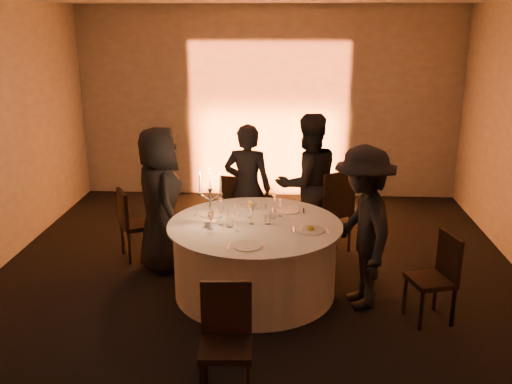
# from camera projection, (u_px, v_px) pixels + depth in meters

# --- Properties ---
(floor) EXTENTS (7.00, 7.00, 0.00)m
(floor) POSITION_uv_depth(u_px,v_px,m) (255.00, 291.00, 6.08)
(floor) COLOR black
(floor) RESTS_ON ground
(wall_back) EXTENTS (7.00, 0.00, 7.00)m
(wall_back) POSITION_uv_depth(u_px,v_px,m) (269.00, 103.00, 8.98)
(wall_back) COLOR #9F9993
(wall_back) RESTS_ON floor
(wall_front) EXTENTS (7.00, 0.00, 7.00)m
(wall_front) POSITION_uv_depth(u_px,v_px,m) (200.00, 355.00, 2.30)
(wall_front) COLOR #9F9993
(wall_front) RESTS_ON floor
(uplighter_fixture) EXTENTS (0.25, 0.12, 0.10)m
(uplighter_fixture) POSITION_uv_depth(u_px,v_px,m) (267.00, 197.00, 9.12)
(uplighter_fixture) COLOR black
(uplighter_fixture) RESTS_ON floor
(banquet_table) EXTENTS (1.80, 1.80, 0.77)m
(banquet_table) POSITION_uv_depth(u_px,v_px,m) (255.00, 258.00, 5.97)
(banquet_table) COLOR black
(banquet_table) RESTS_ON floor
(chair_left) EXTENTS (0.51, 0.51, 0.86)m
(chair_left) POSITION_uv_depth(u_px,v_px,m) (132.00, 221.00, 6.79)
(chair_left) COLOR black
(chair_left) RESTS_ON floor
(chair_back_left) EXTENTS (0.43, 0.43, 0.85)m
(chair_back_left) POSITION_uv_depth(u_px,v_px,m) (238.00, 202.00, 7.49)
(chair_back_left) COLOR black
(chair_back_left) RESTS_ON floor
(chair_back_right) EXTENTS (0.64, 0.64, 1.05)m
(chair_back_right) POSITION_uv_depth(u_px,v_px,m) (332.00, 206.00, 6.94)
(chair_back_right) COLOR black
(chair_back_right) RESTS_ON floor
(chair_right) EXTENTS (0.47, 0.47, 0.87)m
(chair_right) POSITION_uv_depth(u_px,v_px,m) (438.00, 273.00, 5.39)
(chair_right) COLOR black
(chair_right) RESTS_ON floor
(chair_front) EXTENTS (0.41, 0.42, 0.90)m
(chair_front) POSITION_uv_depth(u_px,v_px,m) (226.00, 334.00, 4.32)
(chair_front) COLOR black
(chair_front) RESTS_ON floor
(guest_left) EXTENTS (0.83, 0.96, 1.66)m
(guest_left) POSITION_uv_depth(u_px,v_px,m) (160.00, 200.00, 6.43)
(guest_left) COLOR black
(guest_left) RESTS_ON floor
(guest_back_left) EXTENTS (0.63, 0.46, 1.60)m
(guest_back_left) POSITION_uv_depth(u_px,v_px,m) (248.00, 188.00, 6.95)
(guest_back_left) COLOR black
(guest_back_left) RESTS_ON floor
(guest_back_right) EXTENTS (1.04, 0.95, 1.73)m
(guest_back_right) POSITION_uv_depth(u_px,v_px,m) (308.00, 184.00, 6.92)
(guest_back_right) COLOR black
(guest_back_right) RESTS_ON floor
(guest_right) EXTENTS (0.79, 1.16, 1.64)m
(guest_right) POSITION_uv_depth(u_px,v_px,m) (363.00, 228.00, 5.59)
(guest_right) COLOR black
(guest_right) RESTS_ON floor
(plate_left) EXTENTS (0.35, 0.26, 0.08)m
(plate_left) POSITION_uv_depth(u_px,v_px,m) (212.00, 213.00, 6.11)
(plate_left) COLOR white
(plate_left) RESTS_ON banquet_table
(plate_back_left) EXTENTS (0.36, 0.25, 0.08)m
(plate_back_left) POSITION_uv_depth(u_px,v_px,m) (250.00, 205.00, 6.37)
(plate_back_left) COLOR white
(plate_back_left) RESTS_ON banquet_table
(plate_back_right) EXTENTS (0.35, 0.26, 0.01)m
(plate_back_right) POSITION_uv_depth(u_px,v_px,m) (288.00, 210.00, 6.23)
(plate_back_right) COLOR white
(plate_back_right) RESTS_ON banquet_table
(plate_right) EXTENTS (0.36, 0.28, 0.08)m
(plate_right) POSITION_uv_depth(u_px,v_px,m) (311.00, 229.00, 5.65)
(plate_right) COLOR white
(plate_right) RESTS_ON banquet_table
(plate_front) EXTENTS (0.36, 0.27, 0.01)m
(plate_front) POSITION_uv_depth(u_px,v_px,m) (247.00, 246.00, 5.27)
(plate_front) COLOR white
(plate_front) RESTS_ON banquet_table
(coffee_cup) EXTENTS (0.11, 0.11, 0.07)m
(coffee_cup) POSITION_uv_depth(u_px,v_px,m) (208.00, 224.00, 5.76)
(coffee_cup) COLOR white
(coffee_cup) RESTS_ON banquet_table
(candelabra) EXTENTS (0.25, 0.12, 0.60)m
(candelabra) POSITION_uv_depth(u_px,v_px,m) (210.00, 203.00, 5.83)
(candelabra) COLOR white
(candelabra) RESTS_ON banquet_table
(wine_glass_a) EXTENTS (0.07, 0.07, 0.19)m
(wine_glass_a) POSITION_uv_depth(u_px,v_px,m) (252.00, 211.00, 5.81)
(wine_glass_a) COLOR silver
(wine_glass_a) RESTS_ON banquet_table
(wine_glass_b) EXTENTS (0.07, 0.07, 0.19)m
(wine_glass_b) POSITION_uv_depth(u_px,v_px,m) (210.00, 216.00, 5.65)
(wine_glass_b) COLOR silver
(wine_glass_b) RESTS_ON banquet_table
(wine_glass_c) EXTENTS (0.07, 0.07, 0.19)m
(wine_glass_c) POSITION_uv_depth(u_px,v_px,m) (250.00, 205.00, 5.99)
(wine_glass_c) COLOR silver
(wine_glass_c) RESTS_ON banquet_table
(wine_glass_d) EXTENTS (0.07, 0.07, 0.19)m
(wine_glass_d) POSITION_uv_depth(u_px,v_px,m) (274.00, 199.00, 6.18)
(wine_glass_d) COLOR silver
(wine_glass_d) RESTS_ON banquet_table
(wine_glass_e) EXTENTS (0.07, 0.07, 0.19)m
(wine_glass_e) POSITION_uv_depth(u_px,v_px,m) (238.00, 218.00, 5.61)
(wine_glass_e) COLOR silver
(wine_glass_e) RESTS_ON banquet_table
(wine_glass_f) EXTENTS (0.07, 0.07, 0.19)m
(wine_glass_f) POSITION_uv_depth(u_px,v_px,m) (221.00, 212.00, 5.78)
(wine_glass_f) COLOR silver
(wine_glass_f) RESTS_ON banquet_table
(wine_glass_g) EXTENTS (0.07, 0.07, 0.19)m
(wine_glass_g) POSITION_uv_depth(u_px,v_px,m) (221.00, 203.00, 6.06)
(wine_glass_g) COLOR silver
(wine_glass_g) RESTS_ON banquet_table
(wine_glass_h) EXTENTS (0.07, 0.07, 0.19)m
(wine_glass_h) POSITION_uv_depth(u_px,v_px,m) (280.00, 204.00, 6.03)
(wine_glass_h) COLOR silver
(wine_glass_h) RESTS_ON banquet_table
(tumbler_a) EXTENTS (0.07, 0.07, 0.09)m
(tumbler_a) POSITION_uv_depth(u_px,v_px,m) (268.00, 220.00, 5.84)
(tumbler_a) COLOR silver
(tumbler_a) RESTS_ON banquet_table
(tumbler_b) EXTENTS (0.07, 0.07, 0.09)m
(tumbler_b) POSITION_uv_depth(u_px,v_px,m) (273.00, 214.00, 6.00)
(tumbler_b) COLOR silver
(tumbler_b) RESTS_ON banquet_table
(tumbler_c) EXTENTS (0.07, 0.07, 0.09)m
(tumbler_c) POSITION_uv_depth(u_px,v_px,m) (230.00, 223.00, 5.74)
(tumbler_c) COLOR silver
(tumbler_c) RESTS_ON banquet_table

